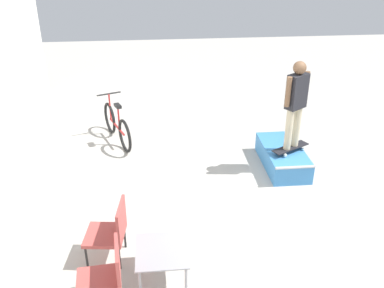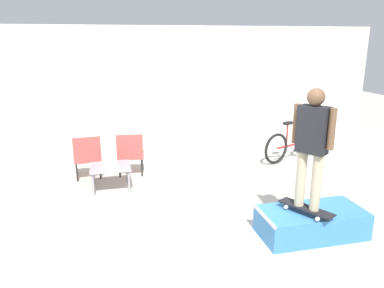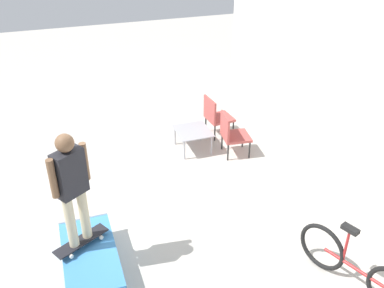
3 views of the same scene
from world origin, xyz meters
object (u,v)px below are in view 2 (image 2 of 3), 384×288
(skateboard_on_ramp, at_px, (306,208))
(coffee_table, at_px, (110,169))
(person_skater, at_px, (312,140))
(patio_chair_right, at_px, (130,152))
(patio_chair_left, at_px, (87,155))
(skate_ramp_box, at_px, (311,222))
(bicycle, at_px, (292,144))

(skateboard_on_ramp, xyz_separation_m, coffee_table, (-2.55, 2.47, -0.08))
(person_skater, distance_m, coffee_table, 3.70)
(coffee_table, bearing_deg, patio_chair_right, 57.50)
(patio_chair_left, bearing_deg, skate_ramp_box, 130.57)
(coffee_table, xyz_separation_m, bicycle, (4.08, 0.80, -0.01))
(patio_chair_right, xyz_separation_m, bicycle, (3.65, 0.15, -0.11))
(coffee_table, bearing_deg, patio_chair_left, 122.69)
(patio_chair_left, bearing_deg, skateboard_on_ramp, 128.46)
(skate_ramp_box, distance_m, bicycle, 3.48)
(patio_chair_right, bearing_deg, skate_ramp_box, 133.64)
(person_skater, bearing_deg, bicycle, 121.62)
(person_skater, height_order, bicycle, person_skater)
(skateboard_on_ramp, relative_size, coffee_table, 1.07)
(bicycle, bearing_deg, person_skater, -136.17)
(skate_ramp_box, distance_m, skateboard_on_ramp, 0.32)
(bicycle, bearing_deg, patio_chair_right, 161.08)
(coffee_table, bearing_deg, skateboard_on_ramp, -44.08)
(patio_chair_right, height_order, bicycle, bicycle)
(skateboard_on_ramp, relative_size, person_skater, 0.48)
(skate_ramp_box, bearing_deg, coffee_table, 138.45)
(person_skater, bearing_deg, skate_ramp_box, 84.73)
(skate_ramp_box, xyz_separation_m, coffee_table, (-2.70, 2.39, 0.19))
(skateboard_on_ramp, distance_m, bicycle, 3.61)
(person_skater, xyz_separation_m, patio_chair_right, (-2.13, 3.13, -0.95))
(person_skater, bearing_deg, coffee_table, -167.48)
(patio_chair_right, bearing_deg, bicycle, -170.83)
(coffee_table, distance_m, bicycle, 4.15)
(patio_chair_left, bearing_deg, patio_chair_right, 174.94)
(coffee_table, bearing_deg, person_skater, -44.08)
(skateboard_on_ramp, xyz_separation_m, bicycle, (1.52, 3.27, -0.09))
(coffee_table, relative_size, bicycle, 0.45)
(coffee_table, xyz_separation_m, patio_chair_left, (-0.42, 0.66, 0.09))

